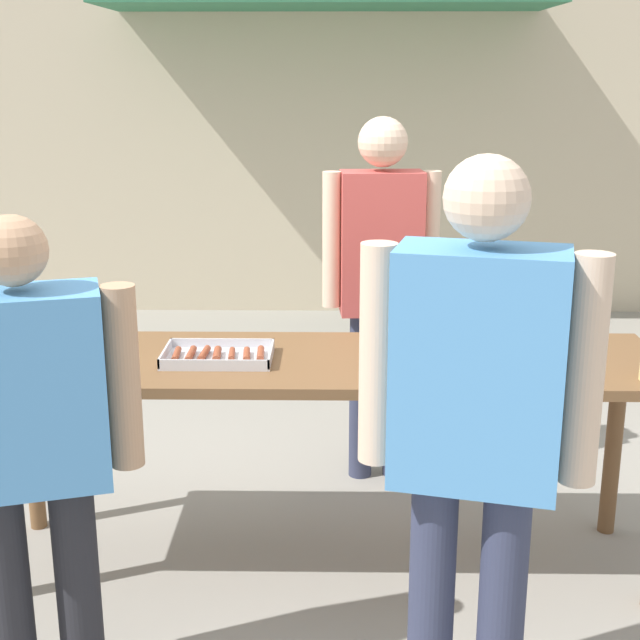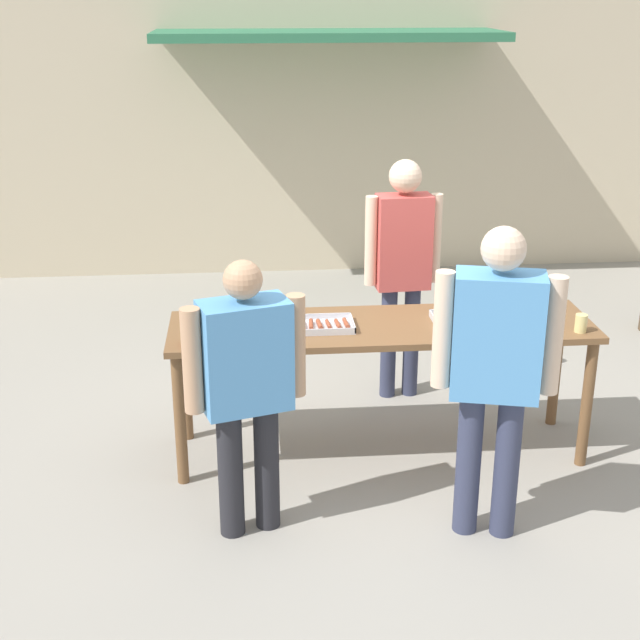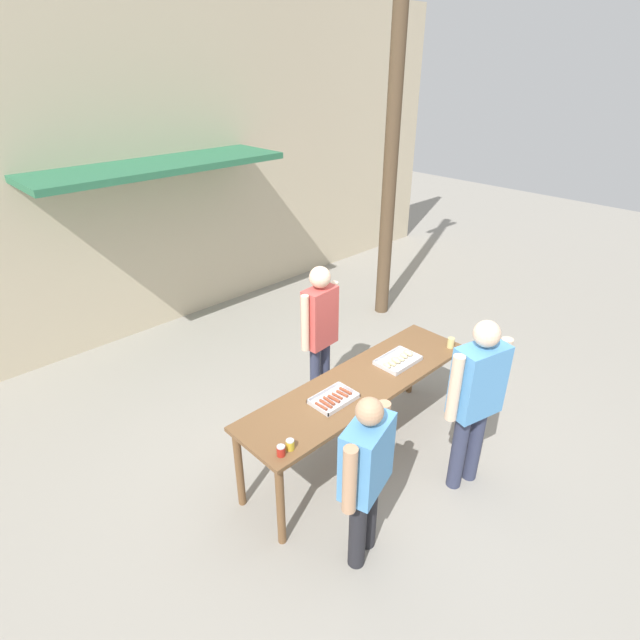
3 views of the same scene
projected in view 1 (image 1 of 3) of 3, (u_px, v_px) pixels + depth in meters
The scene contains 9 objects.
ground_plane at pixel (320, 563), 3.62m from camera, with size 24.00×24.00×0.00m, color gray.
building_facade_back at pixel (328, 26), 6.84m from camera, with size 12.00×1.11×4.50m.
serving_table at pixel (320, 383), 3.41m from camera, with size 2.61×0.69×0.88m.
food_tray_sausages at pixel (218, 356), 3.36m from camera, with size 0.41×0.27×0.04m.
food_tray_buns at pixel (464, 355), 3.34m from camera, with size 0.44×0.30×0.06m.
condiment_jar_ketchup at pixel (17, 365), 3.16m from camera, with size 0.07×0.07×0.09m.
person_server_behind_table at pixel (381, 267), 4.13m from camera, with size 0.54×0.23×1.73m.
person_customer_holding_hotdog at pixel (29, 433), 2.60m from camera, with size 0.64×0.37×1.55m.
person_customer_with_cup at pixel (476, 415), 2.42m from camera, with size 0.64×0.35×1.73m.
Camera 1 is at (0.05, -3.21, 1.93)m, focal length 50.00 mm.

